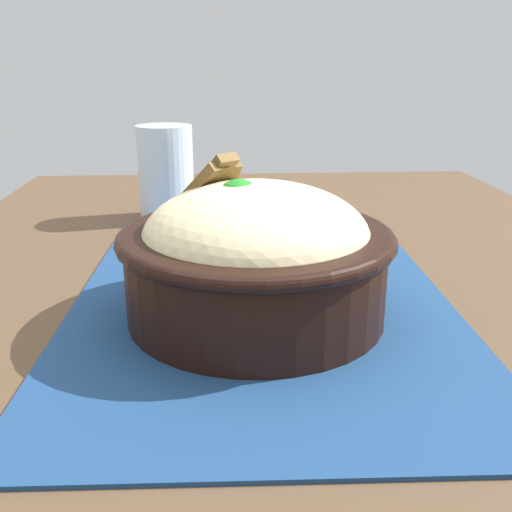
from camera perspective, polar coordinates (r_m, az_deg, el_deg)
name	(u,v)px	position (r m, az deg, el deg)	size (l,w,h in m)	color
table	(287,366)	(0.57, 3.04, -10.61)	(1.11, 0.76, 0.70)	#4C3826
placemat	(261,297)	(0.51, 0.53, -4.01)	(0.47, 0.32, 0.00)	navy
bowl	(256,253)	(0.46, -0.04, 0.25)	(0.21, 0.21, 0.13)	black
fork	(267,255)	(0.61, 1.08, 0.07)	(0.03, 0.13, 0.00)	silver
drinking_glass	(166,179)	(0.77, -8.74, 7.45)	(0.07, 0.07, 0.12)	silver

